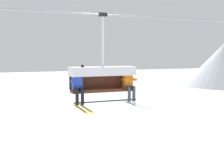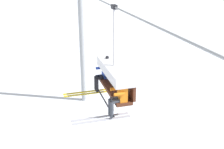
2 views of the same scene
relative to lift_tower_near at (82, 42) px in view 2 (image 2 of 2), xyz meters
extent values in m
cylinder|color=#9EA3A8|center=(0.00, 0.02, -0.23)|extent=(0.36, 0.36, 8.06)
cylinder|color=#9EA3A8|center=(9.60, -0.78, 3.65)|extent=(21.20, 0.05, 0.05)
cube|color=#512819|center=(10.19, -0.78, 1.10)|extent=(2.20, 0.48, 0.10)
cube|color=#512819|center=(10.19, -0.50, 1.37)|extent=(2.20, 0.08, 0.45)
cube|color=silver|center=(10.19, -0.72, 1.75)|extent=(2.25, 0.68, 0.30)
cylinder|color=black|center=(10.19, -1.10, 0.77)|extent=(2.20, 0.04, 0.04)
cylinder|color=silver|center=(10.19, -0.78, 2.75)|extent=(0.07, 0.07, 1.70)
cube|color=black|center=(10.19, -0.78, 3.65)|extent=(0.28, 0.12, 0.12)
cube|color=#2847B7|center=(9.28, -0.80, 1.41)|extent=(0.32, 0.22, 0.52)
sphere|color=silver|center=(9.28, -0.80, 1.76)|extent=(0.22, 0.22, 0.22)
ellipsoid|color=black|center=(9.28, -0.90, 1.76)|extent=(0.17, 0.04, 0.08)
cylinder|color=black|center=(9.19, -0.97, 1.19)|extent=(0.11, 0.34, 0.11)
cylinder|color=black|center=(9.37, -0.97, 1.19)|extent=(0.11, 0.34, 0.11)
cylinder|color=black|center=(9.19, -1.14, 0.95)|extent=(0.11, 0.11, 0.48)
cylinder|color=black|center=(9.37, -1.14, 0.95)|extent=(0.11, 0.11, 0.48)
cube|color=gold|center=(9.19, -1.44, 0.66)|extent=(0.09, 1.70, 0.02)
cube|color=gold|center=(9.37, -1.44, 0.66)|extent=(0.09, 1.70, 0.02)
cylinder|color=#2847B7|center=(9.09, -0.95, 1.45)|extent=(0.09, 0.30, 0.09)
cylinder|color=#2847B7|center=(9.47, -0.80, 1.76)|extent=(0.09, 0.09, 0.30)
sphere|color=black|center=(9.47, -0.80, 1.93)|extent=(0.11, 0.11, 0.11)
cube|color=orange|center=(11.10, -0.80, 1.41)|extent=(0.32, 0.22, 0.52)
sphere|color=maroon|center=(11.10, -0.80, 1.76)|extent=(0.22, 0.22, 0.22)
ellipsoid|color=black|center=(11.10, -0.90, 1.76)|extent=(0.17, 0.04, 0.08)
cylinder|color=#3D424C|center=(11.02, -0.97, 1.19)|extent=(0.11, 0.34, 0.11)
cylinder|color=#3D424C|center=(11.19, -0.97, 1.19)|extent=(0.11, 0.34, 0.11)
cylinder|color=#3D424C|center=(11.02, -1.14, 0.95)|extent=(0.11, 0.11, 0.48)
cylinder|color=#3D424C|center=(11.19, -1.14, 0.95)|extent=(0.11, 0.11, 0.48)
cube|color=#B2B2BC|center=(11.02, -1.44, 0.66)|extent=(0.09, 1.70, 0.02)
cube|color=#B2B2BC|center=(11.19, -1.44, 0.66)|extent=(0.09, 1.70, 0.02)
cylinder|color=orange|center=(10.92, -0.95, 1.45)|extent=(0.09, 0.30, 0.09)
cylinder|color=orange|center=(11.29, -0.95, 1.45)|extent=(0.09, 0.30, 0.09)
camera|label=1|loc=(7.02, -9.77, 2.31)|focal=45.00mm
camera|label=2|loc=(17.93, -3.07, 4.74)|focal=45.00mm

